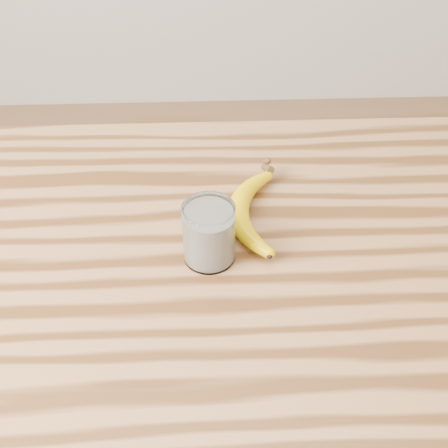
{
  "coord_description": "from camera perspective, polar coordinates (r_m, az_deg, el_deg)",
  "views": [
    {
      "loc": [
        0.08,
        -0.71,
        1.61
      ],
      "look_at": [
        0.11,
        0.04,
        0.93
      ],
      "focal_mm": 50.0,
      "sensor_mm": 36.0,
      "label": 1
    }
  ],
  "objects": [
    {
      "name": "smoothie_glass",
      "position": [
        0.97,
        -1.38,
        -0.93
      ],
      "size": [
        0.08,
        0.08,
        0.1
      ],
      "color": "white",
      "rests_on": "table"
    },
    {
      "name": "table",
      "position": [
        1.11,
        -5.75,
        -7.88
      ],
      "size": [
        1.2,
        0.8,
        0.9
      ],
      "color": "#98673C",
      "rests_on": "ground"
    },
    {
      "name": "banana",
      "position": [
        1.06,
        1.27,
        1.18
      ],
      "size": [
        0.13,
        0.31,
        0.04
      ],
      "primitive_type": null,
      "rotation": [
        0.0,
        0.0,
        -0.08
      ],
      "color": "#DEB400",
      "rests_on": "table"
    }
  ]
}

